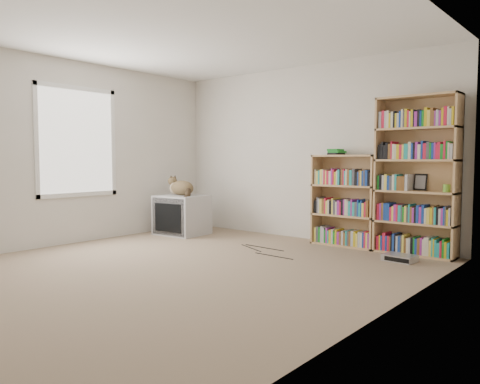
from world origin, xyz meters
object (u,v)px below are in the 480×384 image
Objects in this scene: cat at (182,190)px; dvd_player at (400,258)px; bookcase_short at (346,205)px; bookcase_tall at (417,180)px; crt_tv at (183,215)px.

cat is 1.82× the size of dvd_player.
dvd_player is (0.94, -0.49, -0.51)m from bookcase_short.
bookcase_tall is at bearing -0.03° from bookcase_short.
bookcase_short is (2.36, 0.77, -0.13)m from cat.
crt_tv is 1.21× the size of cat.
bookcase_short is 3.59× the size of dvd_player.
dvd_player is at bearing 3.36° from cat.
bookcase_short is (2.37, 0.75, 0.25)m from crt_tv.
dvd_player is at bearing -89.75° from bookcase_tall.
bookcase_tall is 1.57× the size of bookcase_short.
cat is 3.37m from dvd_player.
bookcase_tall is (3.30, 0.77, 0.22)m from cat.
cat reaches higher than dvd_player.
bookcase_tall reaches higher than bookcase_short.
cat is at bearing -162.02° from bookcase_short.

